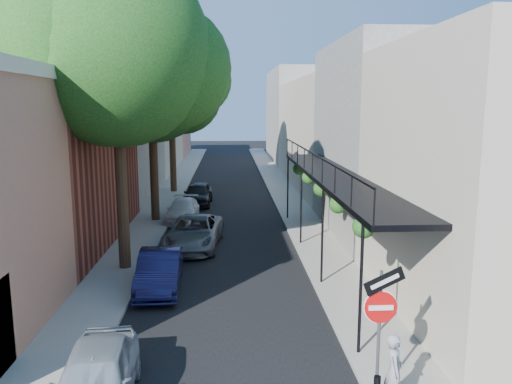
{
  "coord_description": "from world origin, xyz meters",
  "views": [
    {
      "loc": [
        0.14,
        -8.31,
        6.13
      ],
      "look_at": [
        1.19,
        10.84,
        2.8
      ],
      "focal_mm": 35.0,
      "sensor_mm": 36.0,
      "label": 1
    }
  ],
  "objects": [
    {
      "name": "pedestrian",
      "position": [
        3.4,
        0.71,
        0.9
      ],
      "size": [
        0.46,
        0.62,
        1.56
      ],
      "primitive_type": "imported",
      "rotation": [
        0.0,
        0.0,
        1.41
      ],
      "color": "gray",
      "rests_on": "sidewalk_right"
    },
    {
      "name": "road_surface",
      "position": [
        0.0,
        30.0,
        0.01
      ],
      "size": [
        6.0,
        64.0,
        0.01
      ],
      "primitive_type": "cube",
      "color": "black",
      "rests_on": "ground"
    },
    {
      "name": "buildings_right",
      "position": [
        8.99,
        29.49,
        4.42
      ],
      "size": [
        9.8,
        55.0,
        10.0
      ],
      "color": "#B5A995",
      "rests_on": "ground"
    },
    {
      "name": "oak_mid",
      "position": [
        -3.42,
        18.23,
        7.06
      ],
      "size": [
        6.6,
        6.0,
        10.2
      ],
      "color": "#352615",
      "rests_on": "ground"
    },
    {
      "name": "parked_car_e",
      "position": [
        -1.8,
        22.48,
        0.7
      ],
      "size": [
        1.77,
        4.15,
        1.4
      ],
      "primitive_type": "imported",
      "rotation": [
        0.0,
        0.0,
        -0.03
      ],
      "color": "black",
      "rests_on": "ground"
    },
    {
      "name": "buildings_left",
      "position": [
        -9.3,
        28.76,
        4.94
      ],
      "size": [
        10.1,
        59.1,
        12.0
      ],
      "color": "tan",
      "rests_on": "ground"
    },
    {
      "name": "sign_post",
      "position": [
        3.16,
        0.97,
        2.04
      ],
      "size": [
        0.89,
        0.17,
        2.99
      ],
      "color": "#595B60",
      "rests_on": "ground"
    },
    {
      "name": "parked_car_d",
      "position": [
        -2.36,
        18.16,
        0.57
      ],
      "size": [
        1.71,
        3.99,
        1.14
      ],
      "primitive_type": "imported",
      "rotation": [
        0.0,
        0.0,
        -0.03
      ],
      "color": "white",
      "rests_on": "ground"
    },
    {
      "name": "sidewalk_right",
      "position": [
        4.0,
        30.0,
        0.06
      ],
      "size": [
        2.0,
        64.0,
        0.12
      ],
      "primitive_type": "cube",
      "color": "gray",
      "rests_on": "ground"
    },
    {
      "name": "parked_car_a",
      "position": [
        -2.6,
        1.17,
        0.66
      ],
      "size": [
        1.84,
        3.96,
        1.31
      ],
      "primitive_type": "imported",
      "rotation": [
        0.0,
        0.0,
        0.08
      ],
      "color": "#929BA2",
      "rests_on": "ground"
    },
    {
      "name": "parked_car_c",
      "position": [
        -1.4,
        12.95,
        0.67
      ],
      "size": [
        2.63,
        4.98,
        1.33
      ],
      "primitive_type": "imported",
      "rotation": [
        0.0,
        0.0,
        -0.09
      ],
      "color": "slate",
      "rests_on": "ground"
    },
    {
      "name": "oak_near",
      "position": [
        -3.37,
        10.26,
        7.88
      ],
      "size": [
        7.48,
        6.8,
        11.42
      ],
      "color": "#352615",
      "rests_on": "ground"
    },
    {
      "name": "parked_car_b",
      "position": [
        -2.22,
        7.92,
        0.65
      ],
      "size": [
        1.53,
        3.97,
        1.29
      ],
      "primitive_type": "imported",
      "rotation": [
        0.0,
        0.0,
        0.04
      ],
      "color": "#111137",
      "rests_on": "ground"
    },
    {
      "name": "oak_far",
      "position": [
        -3.35,
        27.27,
        8.26
      ],
      "size": [
        7.7,
        7.0,
        11.9
      ],
      "color": "#352615",
      "rests_on": "ground"
    },
    {
      "name": "sidewalk_left",
      "position": [
        -4.0,
        30.0,
        0.06
      ],
      "size": [
        2.0,
        64.0,
        0.12
      ],
      "primitive_type": "cube",
      "color": "gray",
      "rests_on": "ground"
    }
  ]
}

